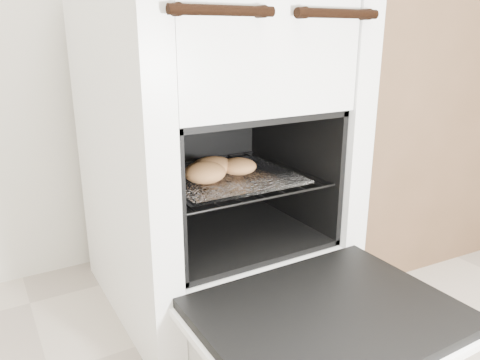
{
  "coord_description": "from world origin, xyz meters",
  "views": [
    {
      "loc": [
        -0.41,
        0.05,
        0.75
      ],
      "look_at": [
        0.16,
        1.03,
        0.39
      ],
      "focal_mm": 35.0,
      "sensor_mm": 36.0,
      "label": 1
    }
  ],
  "objects": [
    {
      "name": "counter",
      "position": [
        0.93,
        1.25,
        0.44
      ],
      "size": [
        0.92,
        0.64,
        0.88
      ],
      "primitive_type": "cube",
      "rotation": [
        0.0,
        0.0,
        -0.06
      ],
      "color": "brown",
      "rests_on": "ground"
    },
    {
      "name": "foil_sheet",
      "position": [
        0.16,
        1.09,
        0.39
      ],
      "size": [
        0.34,
        0.3,
        0.01
      ],
      "primitive_type": "cube",
      "color": "silver",
      "rests_on": "oven_rack"
    },
    {
      "name": "oven_rack",
      "position": [
        0.16,
        1.11,
        0.38
      ],
      "size": [
        0.43,
        0.41,
        0.01
      ],
      "color": "black",
      "rests_on": "stove"
    },
    {
      "name": "oven_door",
      "position": [
        0.16,
        0.67,
        0.2
      ],
      "size": [
        0.53,
        0.41,
        0.04
      ],
      "color": "black",
      "rests_on": "stove"
    },
    {
      "name": "baked_rolls",
      "position": [
        0.13,
        1.09,
        0.41
      ],
      "size": [
        0.25,
        0.19,
        0.05
      ],
      "color": "#B57E48",
      "rests_on": "foil_sheet"
    },
    {
      "name": "stove",
      "position": [
        0.16,
        1.17,
        0.44
      ],
      "size": [
        0.59,
        0.66,
        0.91
      ],
      "color": "white",
      "rests_on": "ground"
    }
  ]
}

